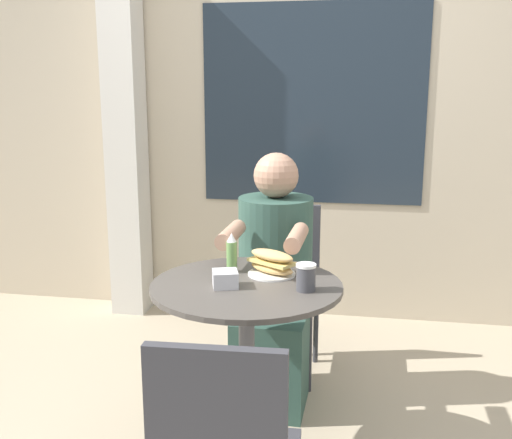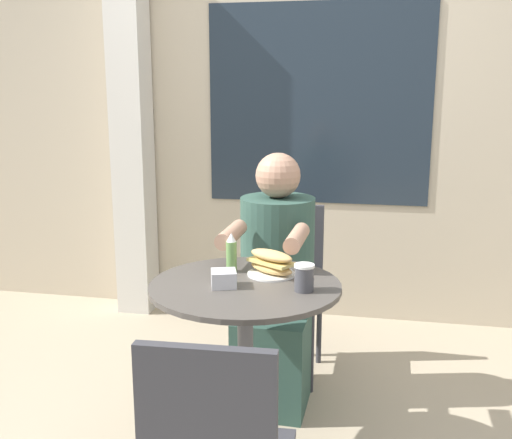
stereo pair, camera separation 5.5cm
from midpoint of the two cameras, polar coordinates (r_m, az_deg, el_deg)
name	(u,v)px [view 2 (the right image)]	position (r m, az deg, el deg)	size (l,w,h in m)	color
storefront_wall	(304,98)	(3.81, 5.04, 11.41)	(8.00, 0.09, 2.80)	#B7A88E
lattice_pillar	(132,130)	(3.93, -11.36, 8.34)	(0.22, 0.22, 2.40)	beige
cafe_table	(245,334)	(2.31, -0.32, -10.89)	(0.72, 0.72, 0.75)	#47423D
diner_chair	(287,273)	(3.14, 3.50, -5.08)	(0.39, 0.39, 0.87)	#333338
seated_diner	(276,296)	(2.82, 2.45, -7.34)	(0.35, 0.62, 1.18)	#2D4C42
sandwich_on_plate	(271,264)	(2.32, 2.14, -4.23)	(0.21, 0.19, 0.10)	white
drink_cup	(304,278)	(2.15, 5.34, -5.53)	(0.07, 0.07, 0.10)	#424247
napkin_box	(224,279)	(2.20, -2.37, -5.65)	(0.11, 0.11, 0.06)	silver
condiment_bottle	(231,253)	(2.35, -1.68, -3.22)	(0.04, 0.04, 0.16)	#66934C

